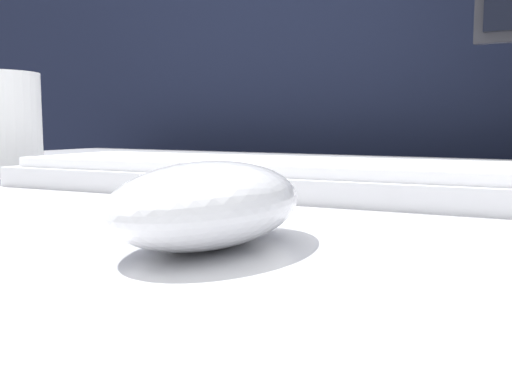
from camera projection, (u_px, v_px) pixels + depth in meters
The scene contains 3 objects.
partition_panel at pixel (497, 160), 0.99m from camera, with size 5.00×0.03×1.40m.
computer_mouse_near at pixel (217, 204), 0.25m from camera, with size 0.07×0.11×0.04m.
keyboard at pixel (286, 177), 0.45m from camera, with size 0.46×0.16×0.02m.
Camera 1 is at (0.14, -0.41, 0.76)m, focal length 42.00 mm.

